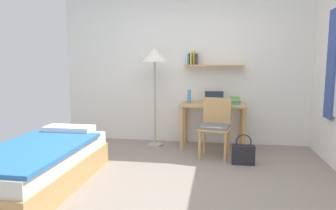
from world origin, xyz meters
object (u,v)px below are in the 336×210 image
at_px(desk_chair, 215,124).
at_px(book_stack, 235,101).
at_px(desk, 213,112).
at_px(laptop, 214,100).
at_px(handbag, 243,154).
at_px(bed, 39,166).
at_px(standing_lamp, 155,59).
at_px(water_bottle, 189,96).

relative_size(desk_chair, book_stack, 3.49).
relative_size(desk, desk_chair, 1.21).
height_order(desk, book_stack, book_stack).
distance_m(desk_chair, book_stack, 0.69).
bearing_deg(desk, laptop, 77.42).
relative_size(laptop, handbag, 0.74).
distance_m(desk_chair, laptop, 0.63).
distance_m(bed, book_stack, 3.02).
bearing_deg(desk, handbag, -61.35).
relative_size(standing_lamp, handbag, 3.87).
relative_size(desk_chair, water_bottle, 3.98).
distance_m(desk_chair, water_bottle, 0.79).
xyz_separation_m(desk_chair, water_bottle, (-0.44, 0.56, 0.34)).
bearing_deg(water_bottle, laptop, 0.38).
xyz_separation_m(desk, water_bottle, (-0.39, 0.05, 0.24)).
xyz_separation_m(book_stack, handbag, (0.09, -0.83, -0.63)).
height_order(laptop, handbag, laptop).
bearing_deg(book_stack, standing_lamp, -176.22).
xyz_separation_m(desk, book_stack, (0.34, 0.04, 0.19)).
distance_m(desk, desk_chair, 0.52).
relative_size(desk_chair, standing_lamp, 0.54).
bearing_deg(book_stack, bed, -138.33).
bearing_deg(desk_chair, handbag, -36.09).
bearing_deg(book_stack, laptop, 177.27).
height_order(desk, desk_chair, desk_chair).
height_order(standing_lamp, water_bottle, standing_lamp).
distance_m(desk, standing_lamp, 1.27).
xyz_separation_m(bed, laptop, (1.89, 1.99, 0.53)).
relative_size(desk, laptop, 3.39).
distance_m(laptop, book_stack, 0.33).
height_order(desk, handbag, desk).
bearing_deg(handbag, standing_lamp, 151.64).
height_order(desk, standing_lamp, standing_lamp).
bearing_deg(book_stack, handbag, -83.92).
distance_m(standing_lamp, book_stack, 1.45).
height_order(bed, water_bottle, water_bottle).
bearing_deg(bed, desk, 45.85).
bearing_deg(laptop, desk, -102.58).
height_order(standing_lamp, handbag, standing_lamp).
height_order(bed, laptop, laptop).
bearing_deg(bed, book_stack, 41.67).
relative_size(bed, water_bottle, 8.68).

